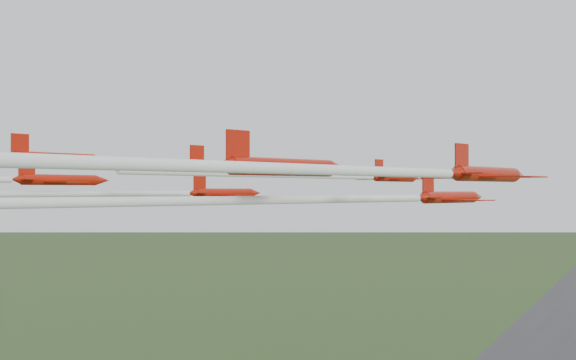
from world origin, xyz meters
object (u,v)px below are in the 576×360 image
at_px(jet_row2_right, 376,198).
at_px(jet_row2_left, 137,194).
at_px(jet_lead, 345,176).
at_px(jet_row3_mid, 65,163).
at_px(jet_row4_right, 108,163).
at_px(jet_row3_right, 380,171).

bearing_deg(jet_row2_right, jet_row2_left, -170.94).
xyz_separation_m(jet_lead, jet_row2_left, (-18.26, -11.06, -1.79)).
height_order(jet_lead, jet_row3_mid, jet_row3_mid).
relative_size(jet_row3_mid, jet_row4_right, 1.04).
xyz_separation_m(jet_lead, jet_row3_right, (14.27, -32.05, -0.33)).
xyz_separation_m(jet_row3_mid, jet_row4_right, (13.37, -12.08, -0.56)).
relative_size(jet_lead, jet_row4_right, 0.80).
xyz_separation_m(jet_lead, jet_row2_right, (8.41, -15.16, -2.14)).
distance_m(jet_lead, jet_row2_left, 21.42).
bearing_deg(jet_row4_right, jet_row3_mid, 158.08).
relative_size(jet_row2_right, jet_row4_right, 0.87).
distance_m(jet_lead, jet_row3_right, 35.08).
distance_m(jet_row2_right, jet_row3_right, 17.96).
height_order(jet_lead, jet_row4_right, jet_row4_right).
relative_size(jet_row2_right, jet_row3_right, 0.91).
height_order(jet_row2_left, jet_row4_right, jet_row4_right).
xyz_separation_m(jet_row3_right, jet_row4_right, (-12.96, -9.31, 0.42)).
bearing_deg(jet_row2_right, jet_row3_mid, -127.61).
distance_m(jet_row2_right, jet_row4_right, 27.23).
bearing_deg(jet_row3_mid, jet_row2_right, 52.85).
xyz_separation_m(jet_row2_right, jet_row3_right, (5.86, -16.88, 1.81)).
relative_size(jet_row2_right, jet_row3_mid, 0.84).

